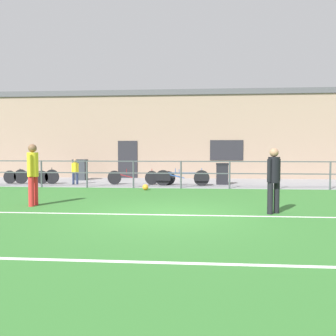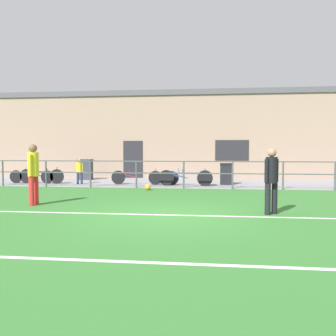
{
  "view_description": "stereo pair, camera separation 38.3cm",
  "coord_description": "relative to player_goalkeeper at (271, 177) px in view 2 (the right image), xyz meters",
  "views": [
    {
      "loc": [
        0.71,
        -8.81,
        1.64
      ],
      "look_at": [
        -0.25,
        2.59,
        1.03
      ],
      "focal_mm": 38.27,
      "sensor_mm": 36.0,
      "label": 1
    },
    {
      "loc": [
        1.09,
        -8.77,
        1.64
      ],
      "look_at": [
        -0.25,
        2.59,
        1.03
      ],
      "focal_mm": 38.27,
      "sensor_mm": 36.0,
      "label": 2
    }
  ],
  "objects": [
    {
      "name": "trash_bin_1",
      "position": [
        -0.81,
        7.27,
        -0.43
      ],
      "size": [
        0.55,
        0.46,
        0.98
      ],
      "color": "black",
      "rests_on": "pavement_strip"
    },
    {
      "name": "bicycle_parked_3",
      "position": [
        -2.5,
        6.81,
        -0.6
      ],
      "size": [
        2.12,
        0.04,
        0.73
      ],
      "color": "black",
      "rests_on": "pavement_strip"
    },
    {
      "name": "bicycle_parked_4",
      "position": [
        -9.92,
        6.81,
        -0.6
      ],
      "size": [
        2.17,
        0.04,
        0.72
      ],
      "color": "black",
      "rests_on": "pavement_strip"
    },
    {
      "name": "field_line_hash",
      "position": [
        -2.61,
        -4.15,
        -0.94
      ],
      "size": [
        36.0,
        0.11,
        0.0
      ],
      "primitive_type": "cube",
      "color": "white",
      "rests_on": "ground"
    },
    {
      "name": "soccer_ball_match",
      "position": [
        -4.0,
        4.87,
        -0.82
      ],
      "size": [
        0.24,
        0.24,
        0.24
      ],
      "primitive_type": "sphere",
      "color": "orange",
      "rests_on": "ground"
    },
    {
      "name": "bicycle_parked_0",
      "position": [
        -4.86,
        6.81,
        -0.59
      ],
      "size": [
        2.36,
        0.04,
        0.73
      ],
      "color": "black",
      "rests_on": "pavement_strip"
    },
    {
      "name": "pavement_strip",
      "position": [
        -2.61,
        8.11,
        -0.93
      ],
      "size": [
        48.0,
        5.0,
        0.02
      ],
      "primitive_type": "cube",
      "color": "gray",
      "rests_on": "ground"
    },
    {
      "name": "player_striker",
      "position": [
        -6.65,
        0.71,
        0.07
      ],
      "size": [
        0.31,
        0.49,
        1.78
      ],
      "rotation": [
        0.0,
        0.0,
        1.57
      ],
      "color": "red",
      "rests_on": "ground"
    },
    {
      "name": "ground",
      "position": [
        -2.61,
        -0.39,
        -0.96
      ],
      "size": [
        60.0,
        44.0,
        0.04
      ],
      "primitive_type": "cube",
      "color": "#33702D"
    },
    {
      "name": "player_goalkeeper",
      "position": [
        0.0,
        0.0,
        0.0
      ],
      "size": [
        0.38,
        0.33,
        1.66
      ],
      "rotation": [
        0.0,
        0.0,
        3.82
      ],
      "color": "black",
      "rests_on": "ground"
    },
    {
      "name": "trash_bin_0",
      "position": [
        -8.08,
        9.09,
        -0.38
      ],
      "size": [
        0.69,
        0.58,
        1.08
      ],
      "color": "#33383D",
      "rests_on": "pavement_strip"
    },
    {
      "name": "spectator_child",
      "position": [
        -7.52,
        6.74,
        -0.27
      ],
      "size": [
        0.31,
        0.2,
        1.16
      ],
      "rotation": [
        0.0,
        0.0,
        3.46
      ],
      "color": "#232D4C",
      "rests_on": "pavement_strip"
    },
    {
      "name": "bicycle_parked_1",
      "position": [
        -2.61,
        6.52,
        -0.56
      ],
      "size": [
        2.4,
        0.04,
        0.78
      ],
      "color": "black",
      "rests_on": "pavement_strip"
    },
    {
      "name": "perimeter_fence",
      "position": [
        -2.61,
        5.61,
        -0.2
      ],
      "size": [
        36.07,
        0.07,
        1.15
      ],
      "color": "#474C51",
      "rests_on": "ground"
    },
    {
      "name": "clubhouse_facade",
      "position": [
        -2.61,
        11.81,
        1.52
      ],
      "size": [
        28.0,
        2.56,
        4.92
      ],
      "color": "gray",
      "rests_on": "ground"
    },
    {
      "name": "field_line_touchline",
      "position": [
        -2.61,
        -0.41,
        -0.94
      ],
      "size": [
        36.0,
        0.11,
        0.0
      ],
      "primitive_type": "cube",
      "color": "white",
      "rests_on": "ground"
    },
    {
      "name": "bicycle_parked_2",
      "position": [
        -9.41,
        6.81,
        -0.57
      ],
      "size": [
        2.17,
        0.04,
        0.77
      ],
      "color": "black",
      "rests_on": "pavement_strip"
    }
  ]
}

